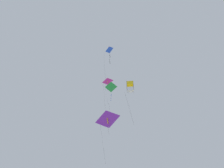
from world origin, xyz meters
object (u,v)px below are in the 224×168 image
(kite_delta_near_left, at_px, (108,82))
(kite_box_highest, at_px, (130,87))
(kite_diamond_upper_right, at_px, (111,87))
(kite_diamond_low_drifter, at_px, (109,50))
(kite_delta_mid_left, at_px, (108,119))

(kite_delta_near_left, bearing_deg, kite_box_highest, -60.90)
(kite_diamond_upper_right, relative_size, kite_diamond_low_drifter, 0.88)
(kite_diamond_upper_right, relative_size, kite_delta_near_left, 1.03)
(kite_delta_mid_left, bearing_deg, kite_delta_near_left, 119.58)
(kite_diamond_upper_right, height_order, kite_box_highest, kite_diamond_upper_right)
(kite_delta_mid_left, height_order, kite_delta_near_left, kite_delta_near_left)
(kite_delta_near_left, relative_size, kite_diamond_low_drifter, 0.86)
(kite_diamond_upper_right, distance_m, kite_diamond_low_drifter, 7.08)
(kite_delta_near_left, distance_m, kite_box_highest, 21.04)
(kite_delta_mid_left, height_order, kite_diamond_upper_right, kite_diamond_upper_right)
(kite_delta_near_left, relative_size, kite_box_highest, 1.43)
(kite_delta_mid_left, height_order, kite_box_highest, kite_delta_mid_left)
(kite_delta_near_left, xyz_separation_m, kite_diamond_low_drifter, (9.98, -2.84, -1.78))
(kite_box_highest, relative_size, kite_diamond_low_drifter, 0.60)
(kite_delta_mid_left, bearing_deg, kite_box_highest, -46.04)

